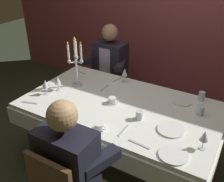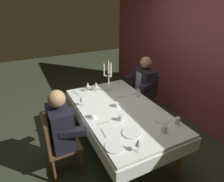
{
  "view_description": "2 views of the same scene",
  "coord_description": "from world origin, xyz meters",
  "px_view_note": "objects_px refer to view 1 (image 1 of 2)",
  "views": [
    {
      "loc": [
        1.04,
        -1.93,
        2.09
      ],
      "look_at": [
        -0.08,
        -0.03,
        0.87
      ],
      "focal_mm": 42.13,
      "sensor_mm": 36.0,
      "label": 1
    },
    {
      "loc": [
        2.11,
        -1.18,
        2.2
      ],
      "look_at": [
        -0.17,
        -0.05,
        0.96
      ],
      "focal_mm": 30.86,
      "sensor_mm": 36.0,
      "label": 2
    }
  ],
  "objects_px": {
    "dinner_plate_2": "(171,129)",
    "coffee_cup_0": "(112,101)",
    "wine_glass_0": "(45,84)",
    "seated_diner_1": "(67,162)",
    "dinner_plate_1": "(173,155)",
    "wine_glass_2": "(58,80)",
    "dinner_plate_0": "(182,101)",
    "water_tumbler_1": "(202,96)",
    "candelabra": "(76,65)",
    "water_tumbler_2": "(139,115)",
    "wine_glass_3": "(62,107)",
    "wine_glass_4": "(125,73)",
    "coffee_cup_1": "(99,127)",
    "water_tumbler_0": "(200,110)",
    "seated_diner_0": "(110,62)",
    "wine_glass_1": "(204,136)",
    "dining_table": "(121,114)"
  },
  "relations": [
    {
      "from": "dinner_plate_0",
      "to": "seated_diner_1",
      "type": "xyz_separation_m",
      "value": [
        -0.45,
        -1.23,
        -0.01
      ]
    },
    {
      "from": "water_tumbler_1",
      "to": "dinner_plate_1",
      "type": "bearing_deg",
      "value": -88.48
    },
    {
      "from": "water_tumbler_2",
      "to": "seated_diner_1",
      "type": "relative_size",
      "value": 0.07
    },
    {
      "from": "dinner_plate_2",
      "to": "seated_diner_0",
      "type": "xyz_separation_m",
      "value": [
        -1.21,
        1.04,
        -0.01
      ]
    },
    {
      "from": "dinner_plate_1",
      "to": "coffee_cup_1",
      "type": "height_order",
      "value": "coffee_cup_1"
    },
    {
      "from": "dinner_plate_0",
      "to": "water_tumbler_1",
      "type": "bearing_deg",
      "value": 37.36
    },
    {
      "from": "wine_glass_2",
      "to": "wine_glass_3",
      "type": "distance_m",
      "value": 0.53
    },
    {
      "from": "dining_table",
      "to": "wine_glass_1",
      "type": "height_order",
      "value": "wine_glass_1"
    },
    {
      "from": "dinner_plate_0",
      "to": "dinner_plate_2",
      "type": "height_order",
      "value": "same"
    },
    {
      "from": "candelabra",
      "to": "wine_glass_0",
      "type": "height_order",
      "value": "candelabra"
    },
    {
      "from": "wine_glass_0",
      "to": "seated_diner_1",
      "type": "height_order",
      "value": "seated_diner_1"
    },
    {
      "from": "water_tumbler_2",
      "to": "wine_glass_2",
      "type": "bearing_deg",
      "value": 176.94
    },
    {
      "from": "wine_glass_4",
      "to": "coffee_cup_0",
      "type": "relative_size",
      "value": 1.24
    },
    {
      "from": "dinner_plate_0",
      "to": "water_tumbler_1",
      "type": "xyz_separation_m",
      "value": [
        0.16,
        0.12,
        0.04
      ]
    },
    {
      "from": "wine_glass_2",
      "to": "coffee_cup_1",
      "type": "relative_size",
      "value": 1.24
    },
    {
      "from": "dining_table",
      "to": "candelabra",
      "type": "height_order",
      "value": "candelabra"
    },
    {
      "from": "dinner_plate_1",
      "to": "wine_glass_2",
      "type": "bearing_deg",
      "value": 165.95
    },
    {
      "from": "dinner_plate_0",
      "to": "wine_glass_4",
      "type": "xyz_separation_m",
      "value": [
        -0.7,
        0.1,
        0.11
      ]
    },
    {
      "from": "wine_glass_3",
      "to": "seated_diner_0",
      "type": "bearing_deg",
      "value": 103.12
    },
    {
      "from": "wine_glass_2",
      "to": "seated_diner_0",
      "type": "distance_m",
      "value": 0.98
    },
    {
      "from": "candelabra",
      "to": "wine_glass_0",
      "type": "bearing_deg",
      "value": -115.62
    },
    {
      "from": "candelabra",
      "to": "wine_glass_1",
      "type": "distance_m",
      "value": 1.5
    },
    {
      "from": "dinner_plate_0",
      "to": "seated_diner_0",
      "type": "bearing_deg",
      "value": 154.89
    },
    {
      "from": "dining_table",
      "to": "wine_glass_4",
      "type": "bearing_deg",
      "value": 113.85
    },
    {
      "from": "wine_glass_2",
      "to": "wine_glass_3",
      "type": "relative_size",
      "value": 1.0
    },
    {
      "from": "wine_glass_0",
      "to": "coffee_cup_0",
      "type": "xyz_separation_m",
      "value": [
        0.68,
        0.19,
        -0.09
      ]
    },
    {
      "from": "dining_table",
      "to": "candelabra",
      "type": "xyz_separation_m",
      "value": [
        -0.61,
        0.11,
        0.36
      ]
    },
    {
      "from": "wine_glass_1",
      "to": "water_tumbler_2",
      "type": "height_order",
      "value": "wine_glass_1"
    },
    {
      "from": "wine_glass_0",
      "to": "coffee_cup_1",
      "type": "distance_m",
      "value": 0.84
    },
    {
      "from": "wine_glass_4",
      "to": "water_tumbler_0",
      "type": "distance_m",
      "value": 0.93
    },
    {
      "from": "seated_diner_0",
      "to": "wine_glass_4",
      "type": "bearing_deg",
      "value": -44.35
    },
    {
      "from": "wine_glass_4",
      "to": "seated_diner_0",
      "type": "bearing_deg",
      "value": 135.65
    },
    {
      "from": "wine_glass_0",
      "to": "seated_diner_1",
      "type": "xyz_separation_m",
      "value": [
        0.81,
        -0.67,
        -0.12
      ]
    },
    {
      "from": "dinner_plate_0",
      "to": "seated_diner_1",
      "type": "height_order",
      "value": "seated_diner_1"
    },
    {
      "from": "wine_glass_3",
      "to": "coffee_cup_0",
      "type": "relative_size",
      "value": 1.24
    },
    {
      "from": "dinner_plate_1",
      "to": "coffee_cup_0",
      "type": "distance_m",
      "value": 0.87
    },
    {
      "from": "water_tumbler_0",
      "to": "coffee_cup_1",
      "type": "bearing_deg",
      "value": -134.9
    },
    {
      "from": "wine_glass_4",
      "to": "water_tumbler_1",
      "type": "relative_size",
      "value": 1.72
    },
    {
      "from": "dinner_plate_2",
      "to": "coffee_cup_0",
      "type": "distance_m",
      "value": 0.66
    },
    {
      "from": "water_tumbler_0",
      "to": "coffee_cup_1",
      "type": "xyz_separation_m",
      "value": [
        -0.67,
        -0.67,
        -0.02
      ]
    },
    {
      "from": "wine_glass_3",
      "to": "seated_diner_1",
      "type": "height_order",
      "value": "seated_diner_1"
    },
    {
      "from": "wine_glass_1",
      "to": "seated_diner_1",
      "type": "distance_m",
      "value": 1.03
    },
    {
      "from": "wine_glass_2",
      "to": "wine_glass_4",
      "type": "distance_m",
      "value": 0.74
    },
    {
      "from": "water_tumbler_0",
      "to": "water_tumbler_2",
      "type": "xyz_separation_m",
      "value": [
        -0.44,
        -0.35,
        -0.0
      ]
    },
    {
      "from": "dining_table",
      "to": "coffee_cup_1",
      "type": "bearing_deg",
      "value": -84.83
    },
    {
      "from": "wine_glass_1",
      "to": "seated_diner_0",
      "type": "bearing_deg",
      "value": 142.73
    },
    {
      "from": "candelabra",
      "to": "coffee_cup_0",
      "type": "relative_size",
      "value": 4.18
    },
    {
      "from": "wine_glass_2",
      "to": "water_tumbler_1",
      "type": "height_order",
      "value": "wine_glass_2"
    },
    {
      "from": "water_tumbler_0",
      "to": "seated_diner_1",
      "type": "height_order",
      "value": "seated_diner_1"
    },
    {
      "from": "wine_glass_2",
      "to": "coffee_cup_1",
      "type": "height_order",
      "value": "wine_glass_2"
    }
  ]
}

